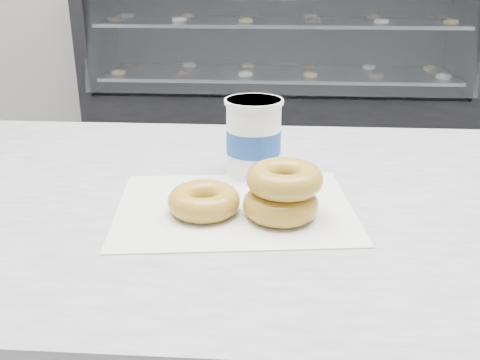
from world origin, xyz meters
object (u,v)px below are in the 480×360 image
object	(u,v)px
donut_single	(204,201)
coffee_cup	(254,137)
display_case	(277,87)
donut_stack	(283,192)

from	to	relation	value
donut_single	coffee_cup	xyz separation A→B (m)	(0.06, 0.16, 0.05)
display_case	coffee_cup	bearing A→B (deg)	-90.99
coffee_cup	donut_stack	bearing A→B (deg)	-71.12
donut_stack	coffee_cup	size ratio (longest dim) A/B	1.00
donut_stack	coffee_cup	distance (m)	0.17
donut_single	coffee_cup	world-z (taller)	coffee_cup
donut_stack	donut_single	bearing A→B (deg)	177.90
display_case	donut_stack	world-z (taller)	display_case
donut_stack	coffee_cup	bearing A→B (deg)	106.09
donut_stack	coffee_cup	world-z (taller)	coffee_cup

